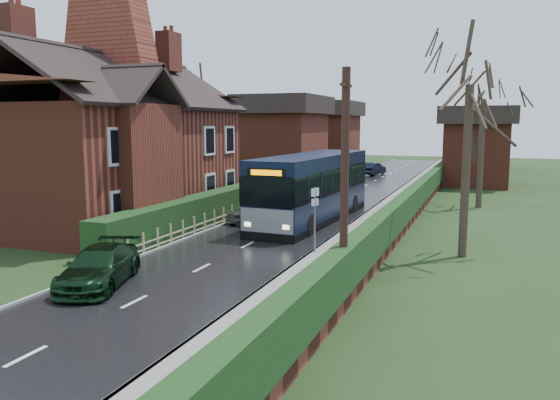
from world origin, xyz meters
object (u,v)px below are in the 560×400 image
at_px(car_silver, 256,210).
at_px(car_green, 100,267).
at_px(bus_stop_sign, 315,211).
at_px(bus, 312,188).
at_px(telegraph_pole, 344,190).
at_px(brick_house, 115,138).

xyz_separation_m(car_silver, car_green, (-0.14, -12.28, -0.02)).
bearing_deg(bus_stop_sign, car_green, -106.48).
relative_size(bus, telegraph_pole, 1.77).
distance_m(brick_house, car_silver, 8.20).
distance_m(car_silver, car_green, 12.28).
xyz_separation_m(car_green, bus_stop_sign, (5.23, 6.28, 1.16)).
bearing_deg(telegraph_pole, car_green, -172.51).
bearing_deg(car_green, car_silver, 70.95).
bearing_deg(car_green, bus_stop_sign, 31.80).
distance_m(brick_house, telegraph_pole, 17.24).
height_order(brick_house, telegraph_pole, brick_house).
distance_m(bus, telegraph_pole, 14.05).
xyz_separation_m(bus, telegraph_pole, (5.00, -13.04, 1.60)).
height_order(brick_house, car_silver, brick_house).
height_order(brick_house, bus_stop_sign, brick_house).
xyz_separation_m(brick_house, bus_stop_sign, (11.93, -3.47, -2.60)).
distance_m(car_silver, telegraph_pole, 14.30).
distance_m(car_silver, bus_stop_sign, 7.95).
height_order(car_green, telegraph_pole, telegraph_pole).
height_order(brick_house, bus, brick_house).
bearing_deg(bus, car_green, -99.11).
bearing_deg(car_green, bus, 59.82).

